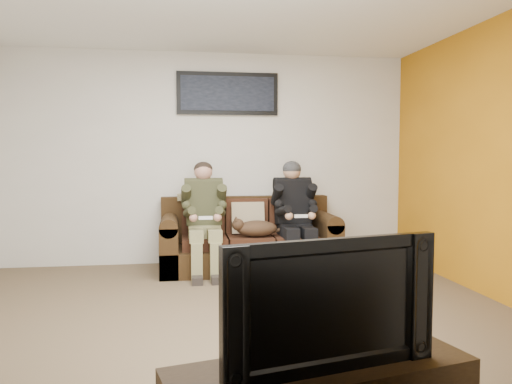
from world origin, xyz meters
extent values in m
plane|color=brown|center=(0.00, 0.00, 0.00)|extent=(5.00, 5.00, 0.00)
plane|color=beige|center=(0.00, 2.25, 1.30)|extent=(5.00, 0.00, 5.00)
plane|color=beige|center=(0.00, -2.25, 1.30)|extent=(5.00, 0.00, 5.00)
plane|color=beige|center=(2.50, 0.00, 1.30)|extent=(0.00, 4.50, 4.50)
plane|color=#B77212|center=(2.49, 0.00, 1.30)|extent=(0.00, 4.50, 4.50)
cube|color=#311F0E|center=(0.42, 1.75, 0.14)|extent=(2.04, 0.88, 0.28)
cube|color=#311F0E|center=(0.42, 2.10, 0.56)|extent=(2.04, 0.19, 0.56)
cube|color=#311F0E|center=(-0.50, 1.75, 0.28)|extent=(0.20, 0.88, 0.56)
cube|color=#311F0E|center=(1.34, 1.75, 0.28)|extent=(0.20, 0.88, 0.56)
cylinder|color=#311F0E|center=(-0.50, 1.75, 0.56)|extent=(0.20, 0.88, 0.20)
cylinder|color=#311F0E|center=(1.34, 1.75, 0.56)|extent=(0.20, 0.88, 0.20)
cube|color=#391D11|center=(-0.10, 1.70, 0.34)|extent=(0.50, 0.56, 0.13)
cube|color=#391D11|center=(-0.10, 1.97, 0.61)|extent=(0.50, 0.13, 0.41)
cube|color=#391D11|center=(0.42, 1.70, 0.34)|extent=(0.50, 0.56, 0.13)
cube|color=#391D11|center=(0.42, 1.97, 0.61)|extent=(0.50, 0.13, 0.41)
cube|color=#391D11|center=(0.95, 1.70, 0.34)|extent=(0.50, 0.56, 0.13)
cube|color=#391D11|center=(0.95, 1.97, 0.61)|extent=(0.50, 0.13, 0.41)
cube|color=#9D8766|center=(0.42, 1.86, 0.59)|extent=(0.39, 0.19, 0.39)
cube|color=tan|center=(-0.19, 2.08, 0.84)|extent=(0.42, 0.20, 0.07)
cube|color=#888255|center=(-0.10, 1.68, 0.48)|extent=(0.36, 0.30, 0.14)
cube|color=#33341F|center=(-0.10, 1.78, 0.78)|extent=(0.40, 0.30, 0.53)
cylinder|color=#33341F|center=(-0.10, 1.80, 0.99)|extent=(0.44, 0.18, 0.18)
sphere|color=#AA7461|center=(-0.10, 1.82, 1.15)|extent=(0.21, 0.21, 0.21)
cube|color=#888255|center=(-0.20, 1.48, 0.47)|extent=(0.15, 0.42, 0.13)
cube|color=#888255|center=(0.00, 1.48, 0.47)|extent=(0.15, 0.42, 0.13)
cube|color=#888255|center=(-0.20, 1.28, 0.20)|extent=(0.12, 0.13, 0.41)
cube|color=#888255|center=(0.00, 1.28, 0.20)|extent=(0.12, 0.13, 0.41)
cube|color=black|center=(-0.20, 1.20, 0.04)|extent=(0.11, 0.26, 0.08)
cube|color=black|center=(0.00, 1.20, 0.04)|extent=(0.11, 0.26, 0.08)
cylinder|color=#33341F|center=(-0.30, 1.71, 0.88)|extent=(0.11, 0.30, 0.28)
cylinder|color=#33341F|center=(0.10, 1.71, 0.88)|extent=(0.11, 0.30, 0.28)
cylinder|color=#33341F|center=(-0.27, 1.49, 0.72)|extent=(0.14, 0.32, 0.15)
cylinder|color=#33341F|center=(0.07, 1.49, 0.72)|extent=(0.14, 0.32, 0.15)
sphere|color=#AA7461|center=(-0.23, 1.37, 0.67)|extent=(0.09, 0.09, 0.09)
sphere|color=#AA7461|center=(0.03, 1.37, 0.67)|extent=(0.09, 0.09, 0.09)
cube|color=white|center=(-0.10, 1.35, 0.67)|extent=(0.15, 0.04, 0.03)
ellipsoid|color=black|center=(-0.10, 1.83, 1.18)|extent=(0.22, 0.22, 0.17)
cube|color=black|center=(0.95, 1.68, 0.48)|extent=(0.36, 0.30, 0.14)
cube|color=black|center=(0.95, 1.78, 0.78)|extent=(0.40, 0.30, 0.53)
cylinder|color=black|center=(0.95, 1.80, 0.99)|extent=(0.44, 0.18, 0.18)
sphere|color=#A5785C|center=(0.95, 1.82, 1.15)|extent=(0.21, 0.21, 0.21)
cube|color=black|center=(0.85, 1.48, 0.47)|extent=(0.15, 0.42, 0.13)
cube|color=black|center=(1.05, 1.48, 0.47)|extent=(0.15, 0.42, 0.13)
cube|color=black|center=(0.85, 1.28, 0.20)|extent=(0.12, 0.13, 0.41)
cube|color=black|center=(1.05, 1.28, 0.20)|extent=(0.12, 0.13, 0.41)
cube|color=black|center=(0.85, 1.20, 0.04)|extent=(0.11, 0.26, 0.08)
cube|color=black|center=(1.05, 1.20, 0.04)|extent=(0.11, 0.26, 0.08)
cylinder|color=black|center=(0.75, 1.71, 0.88)|extent=(0.11, 0.30, 0.28)
cylinder|color=black|center=(1.15, 1.71, 0.88)|extent=(0.11, 0.30, 0.28)
cylinder|color=black|center=(0.78, 1.49, 0.72)|extent=(0.14, 0.32, 0.15)
cylinder|color=black|center=(1.12, 1.49, 0.72)|extent=(0.14, 0.32, 0.15)
sphere|color=#A5785C|center=(0.82, 1.37, 0.67)|extent=(0.09, 0.09, 0.09)
sphere|color=#A5785C|center=(1.08, 1.37, 0.67)|extent=(0.09, 0.09, 0.09)
cube|color=white|center=(0.95, 1.35, 0.67)|extent=(0.15, 0.04, 0.03)
ellipsoid|color=black|center=(0.95, 1.82, 1.18)|extent=(0.22, 0.22, 0.19)
ellipsoid|color=#4D321E|center=(0.49, 1.59, 0.50)|extent=(0.47, 0.26, 0.19)
sphere|color=#4D321E|center=(0.27, 1.56, 0.56)|extent=(0.14, 0.14, 0.14)
cone|color=#4D321E|center=(0.25, 1.53, 0.63)|extent=(0.04, 0.04, 0.04)
cone|color=#4D321E|center=(0.25, 1.60, 0.63)|extent=(0.04, 0.04, 0.04)
cylinder|color=#4D321E|center=(0.73, 1.64, 0.47)|extent=(0.26, 0.13, 0.08)
cube|color=black|center=(0.22, 2.22, 2.10)|extent=(1.25, 0.04, 0.52)
cube|color=black|center=(0.22, 2.19, 2.10)|extent=(1.15, 0.01, 0.42)
imported|color=black|center=(0.23, -1.95, 0.71)|extent=(0.98, 0.35, 0.56)
camera|label=1|loc=(-0.36, -3.98, 1.32)|focal=35.00mm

